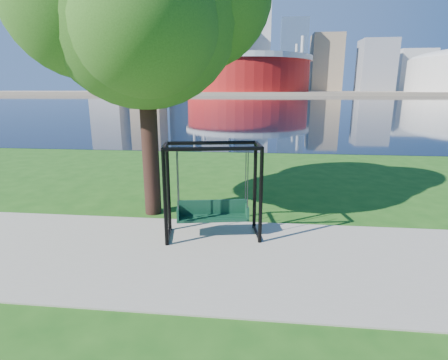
# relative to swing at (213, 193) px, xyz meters

# --- Properties ---
(ground) EXTENTS (900.00, 900.00, 0.00)m
(ground) POSITION_rel_swing_xyz_m (0.60, -0.54, -1.08)
(ground) COLOR #1E5114
(ground) RESTS_ON ground
(path) EXTENTS (120.00, 4.00, 0.03)m
(path) POSITION_rel_swing_xyz_m (0.60, -1.04, -1.06)
(path) COLOR #9E937F
(path) RESTS_ON ground
(river) EXTENTS (900.00, 180.00, 0.02)m
(river) POSITION_rel_swing_xyz_m (0.60, 101.46, -1.07)
(river) COLOR black
(river) RESTS_ON ground
(far_bank) EXTENTS (900.00, 228.00, 2.00)m
(far_bank) POSITION_rel_swing_xyz_m (0.60, 305.46, -0.08)
(far_bank) COLOR #937F60
(far_bank) RESTS_ON ground
(stadium) EXTENTS (83.00, 83.00, 32.00)m
(stadium) POSITION_rel_swing_xyz_m (-9.40, 234.46, 13.15)
(stadium) COLOR maroon
(stadium) RESTS_ON far_bank
(skyline) EXTENTS (392.00, 66.00, 96.50)m
(skyline) POSITION_rel_swing_xyz_m (-3.66, 318.85, 34.81)
(skyline) COLOR gray
(skyline) RESTS_ON far_bank
(swing) EXTENTS (2.31, 1.31, 2.23)m
(swing) POSITION_rel_swing_xyz_m (0.00, 0.00, 0.00)
(swing) COLOR black
(swing) RESTS_ON ground
(park_tree) EXTENTS (6.35, 5.74, 7.89)m
(park_tree) POSITION_rel_swing_xyz_m (-1.96, 1.52, 4.40)
(park_tree) COLOR black
(park_tree) RESTS_ON ground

